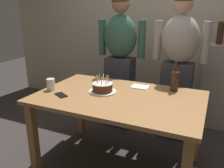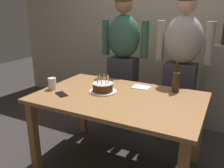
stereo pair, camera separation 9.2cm
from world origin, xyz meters
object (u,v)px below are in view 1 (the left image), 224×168
(water_glass_near, at_px, (51,84))
(person_man_bearded, at_px, (120,61))
(wine_bottle, at_px, (175,79))
(napkin_stack, at_px, (140,87))
(person_woman_cardigan, at_px, (178,67))
(birthday_cake, at_px, (103,88))
(cell_phone, at_px, (61,95))

(water_glass_near, bearing_deg, person_man_bearded, 69.92)
(water_glass_near, xyz_separation_m, wine_bottle, (1.10, 0.48, 0.06))
(water_glass_near, xyz_separation_m, napkin_stack, (0.76, 0.44, -0.05))
(person_man_bearded, bearing_deg, person_woman_cardigan, -180.00)
(birthday_cake, xyz_separation_m, cell_phone, (-0.31, -0.24, -0.04))
(water_glass_near, height_order, person_man_bearded, person_man_bearded)
(water_glass_near, bearing_deg, wine_bottle, 23.51)
(wine_bottle, height_order, person_man_bearded, person_man_bearded)
(birthday_cake, relative_size, person_man_bearded, 0.16)
(cell_phone, distance_m, napkin_stack, 0.79)
(birthday_cake, distance_m, wine_bottle, 0.70)
(birthday_cake, bearing_deg, wine_bottle, 27.99)
(birthday_cake, height_order, wine_bottle, wine_bottle)
(water_glass_near, bearing_deg, napkin_stack, 30.12)
(cell_phone, height_order, napkin_stack, same)
(water_glass_near, bearing_deg, cell_phone, -25.35)
(water_glass_near, xyz_separation_m, person_man_bearded, (0.34, 0.93, 0.08))
(person_man_bearded, bearing_deg, wine_bottle, 149.05)
(birthday_cake, relative_size, cell_phone, 1.82)
(birthday_cake, relative_size, person_woman_cardigan, 0.16)
(birthday_cake, distance_m, cell_phone, 0.39)
(wine_bottle, relative_size, person_man_bearded, 0.18)
(water_glass_near, distance_m, cell_phone, 0.20)
(napkin_stack, relative_size, person_man_bearded, 0.10)
(water_glass_near, xyz_separation_m, person_woman_cardigan, (1.05, 0.93, 0.08))
(water_glass_near, distance_m, napkin_stack, 0.88)
(water_glass_near, bearing_deg, birthday_cake, 17.40)
(wine_bottle, xyz_separation_m, person_woman_cardigan, (-0.05, 0.45, 0.02))
(person_man_bearded, bearing_deg, cell_phone, 80.94)
(birthday_cake, bearing_deg, water_glass_near, -162.60)
(person_woman_cardigan, bearing_deg, person_man_bearded, 0.00)
(birthday_cake, xyz_separation_m, water_glass_near, (-0.48, -0.15, 0.02))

